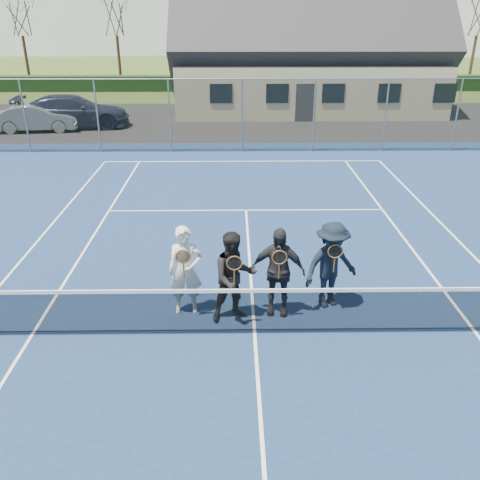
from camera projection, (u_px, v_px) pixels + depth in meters
The scene contains 18 objects.
ground at pixel (240, 122), 27.66m from camera, with size 220.00×220.00×0.00m, color #364E1C.
court_surface at pixel (255, 334), 9.43m from camera, with size 30.00×30.00×0.02m, color navy.
tarmac_carpark at pixel (166, 122), 27.61m from camera, with size 40.00×12.00×0.01m, color black.
hedge_row at pixel (238, 83), 38.38m from camera, with size 40.00×1.20×1.10m, color black.
car_b at pixel (37, 118), 25.22m from camera, with size 1.39×3.97×1.31m, color gray.
car_c at pixel (73, 112), 25.98m from camera, with size 2.28×5.60×1.63m, color #1B1D36.
court_markings at pixel (255, 333), 9.42m from camera, with size 11.03×23.83×0.01m.
tennis_net at pixel (255, 309), 9.21m from camera, with size 11.68×0.08×1.10m.
perimeter_fence at pixel (242, 116), 21.11m from camera, with size 30.07×0.07×3.02m.
clubhouse at pixel (307, 40), 29.72m from camera, with size 15.60×8.20×7.70m.
tree_a at pixel (18, 7), 36.94m from camera, with size 3.20×3.20×7.77m.
tree_b at pixel (114, 7), 37.02m from camera, with size 3.20×3.20×7.77m.
tree_c at pixel (265, 7), 37.17m from camera, with size 3.20×3.20×7.77m.
tree_d at pixel (400, 7), 37.29m from camera, with size 3.20×3.20×7.77m.
player_a at pixel (185, 271), 9.77m from camera, with size 0.69×0.53×1.80m.
player_b at pixel (234, 277), 9.53m from camera, with size 1.04×0.91×1.80m.
player_c at pixel (278, 271), 9.75m from camera, with size 1.11×0.61×1.80m.
player_d at pixel (331, 265), 9.98m from camera, with size 1.33×1.09×1.80m.
Camera 1 is at (-0.38, -7.87, 5.47)m, focal length 38.00 mm.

